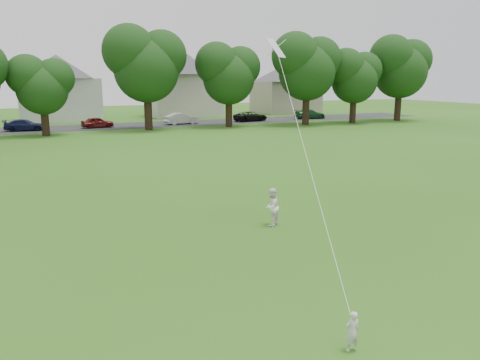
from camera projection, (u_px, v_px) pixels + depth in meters
name	position (u px, v px, depth m)	size (l,w,h in m)	color
ground	(230.00, 289.00, 11.74)	(160.00, 160.00, 0.00)	#295613
street	(69.00, 128.00, 48.95)	(90.00, 7.00, 0.01)	#2D2D30
toddler	(352.00, 331.00, 9.01)	(0.30, 0.20, 0.83)	silver
older_boy	(271.00, 207.00, 16.64)	(0.67, 0.52, 1.38)	white
kite	(303.00, 143.00, 12.89)	(2.06, 4.85, 10.89)	white
tree_row	(129.00, 65.00, 44.05)	(80.24, 8.83, 10.54)	black
parked_cars	(76.00, 123.00, 48.22)	(63.16, 2.40, 1.30)	black
house_row	(65.00, 81.00, 57.12)	(76.27, 13.32, 10.23)	white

